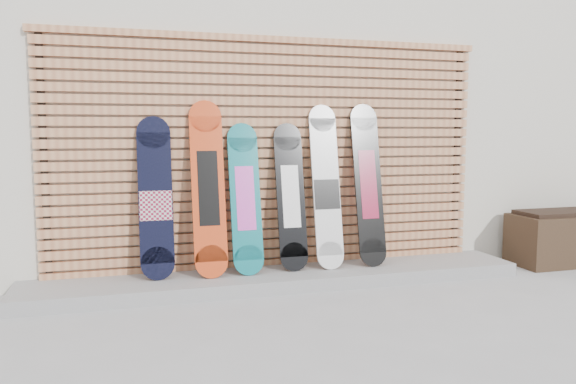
% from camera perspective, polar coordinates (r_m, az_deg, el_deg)
% --- Properties ---
extents(ground, '(80.00, 80.00, 0.00)m').
position_cam_1_polar(ground, '(4.69, 3.30, -11.32)').
color(ground, '#9A9A9D').
rests_on(ground, ground).
extents(building, '(12.00, 5.00, 3.60)m').
position_cam_1_polar(building, '(7.98, -1.67, 8.96)').
color(building, beige).
rests_on(building, ground).
extents(concrete_step, '(4.60, 0.70, 0.12)m').
position_cam_1_polar(concrete_step, '(5.25, -0.76, -8.71)').
color(concrete_step, gray).
rests_on(concrete_step, ground).
extents(slat_wall, '(4.26, 0.08, 2.29)m').
position_cam_1_polar(slat_wall, '(5.36, -1.61, 4.02)').
color(slat_wall, '#B9754D').
rests_on(slat_wall, ground).
extents(planter_box, '(1.28, 0.53, 0.58)m').
position_cam_1_polar(planter_box, '(6.74, 26.71, -4.12)').
color(planter_box, '#2F2015').
rests_on(planter_box, ground).
extents(snowboard_0, '(0.29, 0.29, 1.43)m').
position_cam_1_polar(snowboard_0, '(5.06, -13.31, -0.66)').
color(snowboard_0, black).
rests_on(snowboard_0, concrete_step).
extents(snowboard_1, '(0.29, 0.35, 1.57)m').
position_cam_1_polar(snowboard_1, '(5.06, -8.11, 0.38)').
color(snowboard_1, red).
rests_on(snowboard_1, concrete_step).
extents(snowboard_2, '(0.28, 0.34, 1.37)m').
position_cam_1_polar(snowboard_2, '(5.13, -4.36, -0.63)').
color(snowboard_2, '#0C6B73').
rests_on(snowboard_2, concrete_step).
extents(snowboard_3, '(0.27, 0.31, 1.37)m').
position_cam_1_polar(snowboard_3, '(5.25, 0.26, -0.45)').
color(snowboard_3, black).
rests_on(snowboard_3, concrete_step).
extents(snowboard_4, '(0.27, 0.34, 1.55)m').
position_cam_1_polar(snowboard_4, '(5.34, 3.90, 0.47)').
color(snowboard_4, silver).
rests_on(snowboard_4, concrete_step).
extents(snowboard_5, '(0.27, 0.35, 1.56)m').
position_cam_1_polar(snowboard_5, '(5.49, 8.14, 0.77)').
color(snowboard_5, black).
rests_on(snowboard_5, concrete_step).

